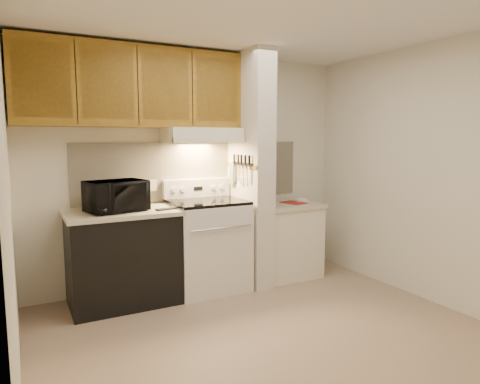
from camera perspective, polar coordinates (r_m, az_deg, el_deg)
floor at (r=3.74m, az=3.16°, el=-18.01°), size 3.60×3.60×0.00m
ceiling at (r=3.51m, az=3.46°, el=22.16°), size 3.60×3.60×0.00m
wall_back at (r=4.75m, az=-6.09°, el=3.01°), size 3.60×2.50×0.02m
wall_left at (r=2.92m, az=-28.56°, el=-0.45°), size 0.02×3.00×2.50m
wall_right at (r=4.60m, az=22.91°, el=2.34°), size 0.02×3.00×2.50m
backsplash at (r=4.74m, az=-6.04°, el=2.82°), size 2.60×0.02×0.63m
range_body at (r=4.56m, az=-4.34°, el=-7.22°), size 0.76×0.65×0.92m
oven_window at (r=4.27m, az=-2.64°, el=-7.65°), size 0.50×0.01×0.30m
oven_handle at (r=4.19m, az=-2.43°, el=-4.86°), size 0.65×0.02×0.02m
cooktop at (r=4.47m, az=-4.40°, el=-1.31°), size 0.74×0.64×0.03m
range_backguard at (r=4.71m, az=-5.79°, el=0.53°), size 0.76×0.08×0.20m
range_display at (r=4.67m, az=-5.60°, el=0.48°), size 0.10×0.01×0.04m
range_knob_left_outer at (r=4.57m, az=-8.83°, el=0.28°), size 0.05×0.02×0.05m
range_knob_left_inner at (r=4.61m, az=-7.66°, el=0.35°), size 0.05×0.02×0.05m
range_knob_right_inner at (r=4.74m, az=-3.57°, el=0.60°), size 0.05×0.02×0.05m
range_knob_right_outer at (r=4.78m, az=-2.48°, el=0.66°), size 0.05×0.02×0.05m
dishwasher_front at (r=4.32m, az=-15.29°, el=-8.64°), size 1.00×0.63×0.87m
left_countertop at (r=4.22m, az=-15.50°, el=-2.68°), size 1.04×0.67×0.04m
spoon_rest at (r=4.18m, az=-9.72°, el=-2.23°), size 0.23×0.11×0.01m
teal_jar at (r=4.38m, az=-19.26°, el=-1.56°), size 0.09×0.09×0.10m
outlet at (r=4.58m, az=-11.53°, el=0.87°), size 0.08×0.01×0.12m
microwave at (r=4.16m, az=-16.19°, el=-0.52°), size 0.60×0.47×0.29m
partition_pillar at (r=4.65m, az=1.37°, el=2.96°), size 0.22×0.70×2.50m
pillar_trim at (r=4.59m, az=0.11°, el=3.53°), size 0.01×0.70×0.04m
knife_strip at (r=4.54m, az=0.33°, el=3.74°), size 0.02×0.42×0.04m
knife_blade_a at (r=4.41m, az=1.18°, el=2.33°), size 0.01×0.03×0.16m
knife_handle_a at (r=4.38m, az=1.26°, el=4.27°), size 0.02×0.02×0.10m
knife_blade_b at (r=4.48m, az=0.65°, el=2.28°), size 0.01×0.04×0.18m
knife_handle_b at (r=4.46m, az=0.74°, el=4.32°), size 0.02×0.02×0.10m
knife_blade_c at (r=4.55m, az=0.17°, el=2.23°), size 0.01×0.04×0.20m
knife_handle_c at (r=4.54m, az=0.20°, el=4.37°), size 0.02×0.02×0.10m
knife_blade_d at (r=4.61m, az=-0.20°, el=2.54°), size 0.01×0.04×0.16m
knife_handle_d at (r=4.60m, az=-0.23°, el=4.41°), size 0.02×0.02×0.10m
knife_blade_e at (r=4.70m, az=-0.77°, el=2.51°), size 0.01×0.04×0.18m
knife_handle_e at (r=4.69m, az=-0.79°, el=4.46°), size 0.02×0.02×0.10m
oven_mitt at (r=4.74m, az=-1.03°, el=2.45°), size 0.03×0.10×0.23m
right_cab_base at (r=5.02m, az=5.96°, el=-6.53°), size 0.70×0.60×0.81m
right_countertop at (r=4.94m, az=6.02°, el=-1.74°), size 0.74×0.64×0.04m
red_folder at (r=4.97m, az=7.16°, el=-1.41°), size 0.26×0.31×0.01m
white_box at (r=5.06m, az=8.10°, el=-1.12°), size 0.14×0.10×0.04m
range_hood at (r=4.53m, az=-5.12°, el=7.56°), size 0.78×0.44×0.15m
hood_lip at (r=4.34m, az=-4.03°, el=7.00°), size 0.78×0.04×0.06m
upper_cabinets at (r=4.38m, az=-14.01°, el=13.42°), size 2.18×0.33×0.77m
cab_door_a at (r=4.10m, az=-24.91°, el=13.42°), size 0.46×0.01×0.63m
cab_gap_a at (r=4.13m, az=-21.03°, el=13.57°), size 0.01×0.01×0.73m
cab_door_b at (r=4.17m, az=-17.21°, el=13.65°), size 0.46×0.01×0.63m
cab_gap_b at (r=4.23m, az=-13.47°, el=13.67°), size 0.01×0.01×0.73m
cab_door_c at (r=4.31m, az=-9.86°, el=13.64°), size 0.46×0.01×0.63m
cab_gap_c at (r=4.40m, az=-6.38°, el=13.57°), size 0.01×0.01×0.73m
cab_door_d at (r=4.50m, az=-3.07°, el=13.45°), size 0.46×0.01×0.63m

